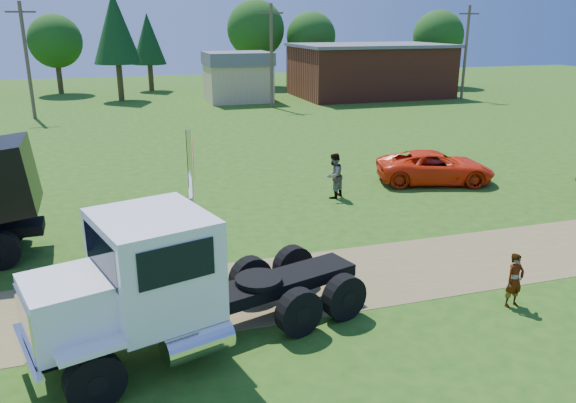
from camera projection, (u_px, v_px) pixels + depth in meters
name	position (u px, v px, depth m)	size (l,w,h in m)	color
ground	(392.00, 271.00, 17.74)	(140.00, 140.00, 0.00)	#245011
dirt_track	(392.00, 271.00, 17.74)	(120.00, 4.20, 0.01)	brown
white_semi_tractor	(160.00, 285.00, 12.90)	(8.67, 4.91, 5.13)	black
orange_pickup	(435.00, 167.00, 27.20)	(2.57, 5.56, 1.55)	red
spectator_a	(515.00, 280.00, 15.32)	(0.56, 0.37, 1.55)	#999999
spectator_b	(334.00, 176.00, 24.80)	(0.98, 0.76, 2.01)	#999999
brick_building	(369.00, 70.00, 58.38)	(15.40, 10.40, 5.30)	brown
tan_shed	(238.00, 76.00, 54.46)	(6.20, 5.40, 4.70)	tan
utility_poles	(271.00, 54.00, 49.79)	(42.20, 0.28, 9.00)	brown
tree_row	(200.00, 35.00, 61.71)	(59.70, 13.94, 10.28)	#312514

